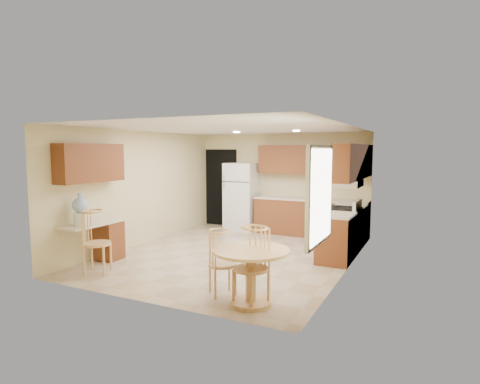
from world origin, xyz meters
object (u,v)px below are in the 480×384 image
at_px(stove, 343,230).
at_px(chair_table_a, 219,257).
at_px(water_crock, 81,211).
at_px(chair_desk, 92,236).
at_px(dining_table, 251,269).
at_px(refrigerator, 242,197).
at_px(chair_table_b, 248,260).

height_order(stove, chair_table_a, stove).
relative_size(stove, water_crock, 1.92).
bearing_deg(chair_desk, dining_table, 64.05).
bearing_deg(chair_desk, water_crock, -136.92).
relative_size(dining_table, water_crock, 1.83).
bearing_deg(dining_table, stove, 81.17).
bearing_deg(chair_desk, chair_table_a, 65.90).
xyz_separation_m(refrigerator, water_crock, (-1.05, -4.34, 0.15)).
bearing_deg(chair_table_b, chair_table_a, -0.44).
distance_m(chair_table_b, water_crock, 3.44).
distance_m(stove, water_crock, 5.05).
relative_size(chair_table_b, water_crock, 1.85).
height_order(chair_table_a, chair_desk, chair_desk).
relative_size(stove, chair_table_a, 1.16).
bearing_deg(water_crock, chair_table_b, -5.98).
bearing_deg(stove, dining_table, -98.83).
relative_size(dining_table, chair_desk, 0.98).
bearing_deg(chair_table_a, stove, 117.37).
xyz_separation_m(refrigerator, stove, (2.88, -1.22, -0.41)).
bearing_deg(refrigerator, stove, -22.99).
bearing_deg(chair_table_b, water_crock, 13.36).
bearing_deg(chair_table_a, refrigerator, 157.15).
bearing_deg(chair_desk, refrigerator, 147.87).
height_order(dining_table, chair_table_a, chair_table_a).
height_order(refrigerator, chair_table_a, refrigerator).
distance_m(chair_table_b, chair_desk, 2.95).
height_order(refrigerator, stove, refrigerator).
xyz_separation_m(chair_table_a, water_crock, (-2.87, 0.16, 0.46)).
bearing_deg(water_crock, dining_table, -4.29).
height_order(stove, water_crock, water_crock).
height_order(dining_table, chair_desk, chair_desk).
bearing_deg(refrigerator, chair_desk, -97.54).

